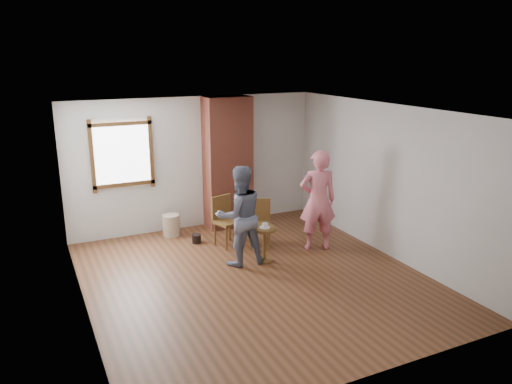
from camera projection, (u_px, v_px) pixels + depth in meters
ground at (254, 278)px, 7.79m from camera, size 5.50×5.50×0.00m
room_shell at (235, 158)px, 7.81m from camera, size 5.04×5.52×2.62m
brick_chimney at (228, 163)px, 9.86m from camera, size 0.90×0.50×2.60m
stoneware_crock at (171, 225)px, 9.56m from camera, size 0.35×0.35×0.42m
dark_pot at (197, 239)px, 9.22m from camera, size 0.19×0.19×0.17m
dining_chair_left at (225, 218)px, 9.05m from camera, size 0.52×0.52×0.91m
dining_chair_right at (260, 220)px, 9.01m from camera, size 0.52×0.52×0.86m
side_table at (265, 239)px, 8.33m from camera, size 0.40×0.40×0.60m
cake_plate at (265, 227)px, 8.27m from camera, size 0.18×0.18×0.01m
cake_slice at (265, 225)px, 8.27m from camera, size 0.08×0.07×0.06m
man at (240, 216)px, 8.12m from camera, size 0.83×0.66×1.67m
person_pink at (318, 200)px, 8.75m from camera, size 0.76×0.61×1.80m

